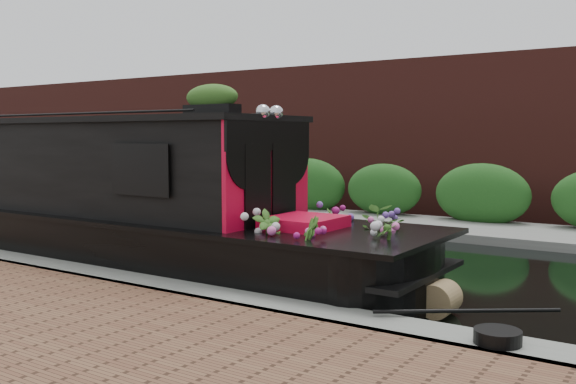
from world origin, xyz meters
The scene contains 8 objects.
ground centered at (0.00, 0.00, 0.00)m, with size 80.00×80.00×0.00m, color black.
near_bank_coping centered at (0.00, -3.30, 0.00)m, with size 40.00×0.60×0.50m, color slate.
far_bank_path centered at (0.00, 4.20, 0.00)m, with size 40.00×2.40×0.34m, color slate.
far_hedge centered at (0.00, 5.10, 0.00)m, with size 40.00×1.10×2.80m, color #21541C.
far_brick_wall centered at (0.00, 7.20, 0.00)m, with size 40.00×1.00×8.00m, color #54211C.
narrowboat centered at (-2.81, -1.96, 0.88)m, with size 12.64×2.26×2.97m.
rope_fender centered at (3.88, -1.96, 0.19)m, with size 0.39×0.39×0.41m, color olive.
coiled_mooring_rope centered at (4.90, -3.33, 0.31)m, with size 0.40×0.40×0.12m, color black.
Camera 1 is at (6.39, -8.77, 2.02)m, focal length 40.00 mm.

